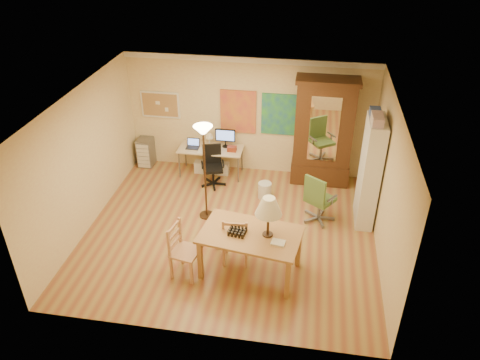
% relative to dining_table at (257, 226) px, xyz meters
% --- Properties ---
extents(floor, '(5.50, 5.50, 0.00)m').
position_rel_dining_table_xyz_m(floor, '(-0.64, 1.03, -0.98)').
color(floor, '#985635').
rests_on(floor, ground).
extents(crown_molding, '(5.50, 0.08, 0.12)m').
position_rel_dining_table_xyz_m(crown_molding, '(-0.64, 3.49, 1.66)').
color(crown_molding, white).
rests_on(crown_molding, floor).
extents(corkboard, '(0.90, 0.04, 0.62)m').
position_rel_dining_table_xyz_m(corkboard, '(-2.69, 3.50, 0.52)').
color(corkboard, tan).
rests_on(corkboard, floor).
extents(art_panel_left, '(0.80, 0.04, 1.00)m').
position_rel_dining_table_xyz_m(art_panel_left, '(-0.89, 3.50, 0.47)').
color(art_panel_left, gold).
rests_on(art_panel_left, floor).
extents(art_panel_right, '(0.75, 0.04, 0.95)m').
position_rel_dining_table_xyz_m(art_panel_right, '(0.01, 3.50, 0.47)').
color(art_panel_right, '#23648D').
rests_on(art_panel_right, floor).
extents(dining_table, '(1.77, 1.22, 1.54)m').
position_rel_dining_table_xyz_m(dining_table, '(0.00, 0.00, 0.00)').
color(dining_table, olive).
rests_on(dining_table, floor).
extents(ladder_chair_back, '(0.48, 0.46, 0.97)m').
position_rel_dining_table_xyz_m(ladder_chair_back, '(-0.39, 0.22, -0.52)').
color(ladder_chair_back, '#AF8250').
rests_on(ladder_chair_back, floor).
extents(ladder_chair_left, '(0.52, 0.54, 0.99)m').
position_rel_dining_table_xyz_m(ladder_chair_left, '(-1.20, -0.22, -0.51)').
color(ladder_chair_left, '#AF8250').
rests_on(ladder_chair_left, floor).
extents(torchiere_lamp, '(0.36, 0.36, 2.00)m').
position_rel_dining_table_xyz_m(torchiere_lamp, '(-1.21, 1.48, 0.62)').
color(torchiere_lamp, '#3E2919').
rests_on(torchiere_lamp, floor).
extents(computer_desk, '(1.45, 0.64, 1.10)m').
position_rel_dining_table_xyz_m(computer_desk, '(-1.45, 3.18, -0.57)').
color(computer_desk, beige).
rests_on(computer_desk, floor).
extents(office_chair_black, '(0.57, 0.57, 0.92)m').
position_rel_dining_table_xyz_m(office_chair_black, '(-1.33, 2.70, -0.73)').
color(office_chair_black, black).
rests_on(office_chair_black, floor).
extents(office_chair_green, '(0.67, 0.67, 1.06)m').
position_rel_dining_table_xyz_m(office_chair_green, '(1.01, 1.69, -0.69)').
color(office_chair_green, slate).
rests_on(office_chair_green, floor).
extents(drawer_cart, '(0.34, 0.41, 0.68)m').
position_rel_dining_table_xyz_m(drawer_cart, '(-3.10, 3.31, -0.64)').
color(drawer_cart, slate).
rests_on(drawer_cart, floor).
extents(armoire, '(1.31, 0.62, 2.42)m').
position_rel_dining_table_xyz_m(armoire, '(1.01, 3.27, 0.07)').
color(armoire, '#37230F').
rests_on(armoire, floor).
extents(bookshelf, '(0.32, 0.86, 2.16)m').
position_rel_dining_table_xyz_m(bookshelf, '(1.90, 1.89, 0.10)').
color(bookshelf, white).
rests_on(bookshelf, floor).
extents(wastebin, '(0.29, 0.29, 0.36)m').
position_rel_dining_table_xyz_m(wastebin, '(-0.13, 2.34, -0.80)').
color(wastebin, silver).
rests_on(wastebin, floor).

